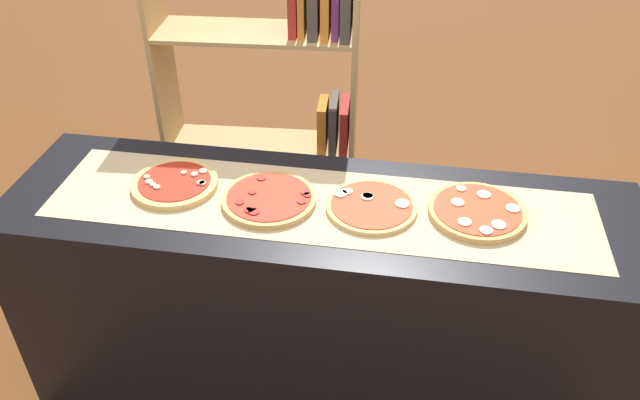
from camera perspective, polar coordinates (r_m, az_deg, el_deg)
The scene contains 8 objects.
ground_plane at distance 2.70m, azimuth -0.00°, elevation -15.93°, with size 12.00×12.00×0.00m, color brown.
counter at distance 2.36m, azimuth -0.00°, elevation -9.22°, with size 2.11×0.61×0.89m, color black.
parchment_paper at distance 2.07m, azimuth -0.00°, elevation -0.43°, with size 1.78×0.41×0.00m, color tan.
pizza_mushroom_0 at distance 2.20m, azimuth -12.92°, elevation 1.47°, with size 0.29×0.29×0.03m.
pizza_pepperoni_1 at distance 2.08m, azimuth -4.61°, elevation 0.12°, with size 0.31×0.31×0.03m.
pizza_mozzarella_2 at distance 2.05m, azimuth 4.65°, elevation -0.54°, with size 0.30×0.30×0.02m.
pizza_mozzarella_3 at distance 2.08m, azimuth 13.97°, elevation -1.01°, with size 0.31×0.31×0.03m.
bookshelf at distance 2.92m, azimuth -3.17°, elevation 8.43°, with size 0.90×0.36×1.68m.
Camera 1 is at (0.27, -1.64, 2.12)m, focal length 35.57 mm.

